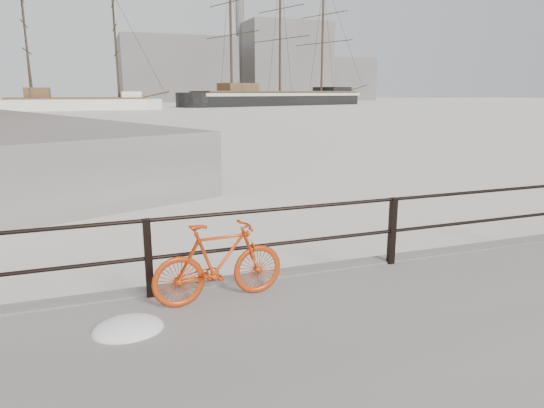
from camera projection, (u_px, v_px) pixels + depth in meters
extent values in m
plane|color=white|center=(383.00, 282.00, 7.45)|extent=(400.00, 400.00, 0.00)
imported|color=#C7390D|center=(219.00, 262.00, 5.84)|extent=(1.65, 0.38, 0.99)
ellipsoid|color=white|center=(127.00, 319.00, 5.17)|extent=(0.76, 0.60, 0.27)
cube|color=gray|center=(178.00, 70.00, 140.22)|extent=(32.00, 18.00, 18.00)
cube|color=gray|center=(284.00, 63.00, 155.79)|extent=(26.00, 20.00, 24.00)
cube|color=gray|center=(340.00, 80.00, 169.16)|extent=(20.00, 16.00, 14.00)
cylinder|color=gray|center=(240.00, 30.00, 153.77)|extent=(2.80, 2.80, 44.00)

